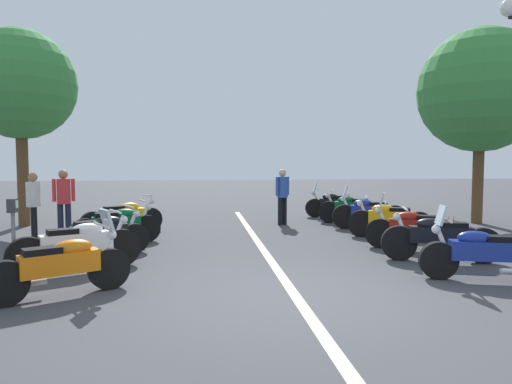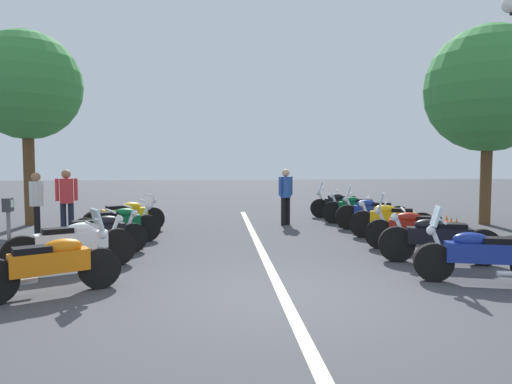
# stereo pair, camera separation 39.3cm
# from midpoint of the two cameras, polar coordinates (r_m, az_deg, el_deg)

# --- Properties ---
(ground_plane) EXTENTS (80.00, 80.00, 0.00)m
(ground_plane) POSITION_cam_midpoint_polar(r_m,az_deg,el_deg) (6.45, 5.39, -13.15)
(ground_plane) COLOR #424247
(lane_centre_stripe) EXTENTS (13.68, 0.16, 0.01)m
(lane_centre_stripe) POSITION_cam_midpoint_polar(r_m,az_deg,el_deg) (10.18, 1.52, -6.78)
(lane_centre_stripe) COLOR beige
(lane_centre_stripe) RESTS_ON ground_plane
(motorcycle_left_row_0) EXTENTS (1.13, 1.77, 1.19)m
(motorcycle_left_row_0) POSITION_cam_midpoint_polar(r_m,az_deg,el_deg) (7.00, -22.57, -8.21)
(motorcycle_left_row_0) COLOR black
(motorcycle_left_row_0) RESTS_ON ground_plane
(motorcycle_left_row_1) EXTENTS (1.16, 2.02, 1.02)m
(motorcycle_left_row_1) POSITION_cam_midpoint_polar(r_m,az_deg,el_deg) (8.45, -20.60, -6.03)
(motorcycle_left_row_1) COLOR black
(motorcycle_left_row_1) RESTS_ON ground_plane
(motorcycle_left_row_2) EXTENTS (1.05, 1.86, 0.98)m
(motorcycle_left_row_2) POSITION_cam_midpoint_polar(r_m,az_deg,el_deg) (9.60, -17.96, -4.94)
(motorcycle_left_row_2) COLOR black
(motorcycle_left_row_2) RESTS_ON ground_plane
(motorcycle_left_row_3) EXTENTS (0.94, 1.91, 1.00)m
(motorcycle_left_row_3) POSITION_cam_midpoint_polar(r_m,az_deg,el_deg) (10.86, -15.90, -3.85)
(motorcycle_left_row_3) COLOR black
(motorcycle_left_row_3) RESTS_ON ground_plane
(motorcycle_left_row_4) EXTENTS (1.23, 1.94, 1.00)m
(motorcycle_left_row_4) POSITION_cam_midpoint_polar(r_m,az_deg,el_deg) (12.34, -15.09, -2.90)
(motorcycle_left_row_4) COLOR black
(motorcycle_left_row_4) RESTS_ON ground_plane
(motorcycle_right_row_0) EXTENTS (0.86, 2.00, 1.19)m
(motorcycle_right_row_0) POSITION_cam_midpoint_polar(r_m,az_deg,el_deg) (7.98, 27.44, -6.89)
(motorcycle_right_row_0) COLOR black
(motorcycle_right_row_0) RESTS_ON ground_plane
(motorcycle_right_row_1) EXTENTS (0.92, 2.10, 1.01)m
(motorcycle_right_row_1) POSITION_cam_midpoint_polar(r_m,az_deg,el_deg) (9.15, 22.88, -5.36)
(motorcycle_right_row_1) COLOR black
(motorcycle_right_row_1) RESTS_ON ground_plane
(motorcycle_right_row_2) EXTENTS (1.03, 2.05, 1.21)m
(motorcycle_right_row_2) POSITION_cam_midpoint_polar(r_m,az_deg,el_deg) (10.24, 20.34, -4.32)
(motorcycle_right_row_2) COLOR black
(motorcycle_right_row_2) RESTS_ON ground_plane
(motorcycle_right_row_3) EXTENTS (0.97, 1.94, 1.01)m
(motorcycle_right_row_3) POSITION_cam_midpoint_polar(r_m,az_deg,el_deg) (11.61, 17.46, -3.33)
(motorcycle_right_row_3) COLOR black
(motorcycle_right_row_3) RESTS_ON ground_plane
(motorcycle_right_row_4) EXTENTS (0.83, 2.01, 1.23)m
(motorcycle_right_row_4) POSITION_cam_midpoint_polar(r_m,az_deg,el_deg) (12.94, 15.10, -2.50)
(motorcycle_right_row_4) COLOR black
(motorcycle_right_row_4) RESTS_ON ground_plane
(motorcycle_right_row_5) EXTENTS (0.93, 1.98, 1.01)m
(motorcycle_right_row_5) POSITION_cam_midpoint_polar(r_m,az_deg,el_deg) (14.07, 13.15, -2.03)
(motorcycle_right_row_5) COLOR black
(motorcycle_right_row_5) RESTS_ON ground_plane
(motorcycle_right_row_6) EXTENTS (0.74, 2.01, 1.20)m
(motorcycle_right_row_6) POSITION_cam_midpoint_polar(r_m,az_deg,el_deg) (15.46, 11.13, -1.47)
(motorcycle_right_row_6) COLOR black
(motorcycle_right_row_6) RESTS_ON ground_plane
(parking_meter) EXTENTS (0.18, 0.13, 1.29)m
(parking_meter) POSITION_cam_midpoint_polar(r_m,az_deg,el_deg) (8.35, -27.27, -3.36)
(parking_meter) COLOR slate
(parking_meter) RESTS_ON ground_plane
(traffic_cone_0) EXTENTS (0.36, 0.36, 0.61)m
(traffic_cone_0) POSITION_cam_midpoint_polar(r_m,az_deg,el_deg) (11.50, 24.05, -4.43)
(traffic_cone_0) COLOR orange
(traffic_cone_0) RESTS_ON ground_plane
(traffic_cone_1) EXTENTS (0.36, 0.36, 0.61)m
(traffic_cone_1) POSITION_cam_midpoint_polar(r_m,az_deg,el_deg) (11.41, 24.60, -4.51)
(traffic_cone_1) COLOR orange
(traffic_cone_1) RESTS_ON ground_plane
(traffic_cone_2) EXTENTS (0.36, 0.36, 0.61)m
(traffic_cone_2) POSITION_cam_midpoint_polar(r_m,az_deg,el_deg) (11.90, 23.53, -4.15)
(traffic_cone_2) COLOR orange
(traffic_cone_2) RESTS_ON ground_plane
(bystander_0) EXTENTS (0.34, 0.45, 1.65)m
(bystander_0) POSITION_cam_midpoint_polar(r_m,az_deg,el_deg) (13.48, 4.55, -0.04)
(bystander_0) COLOR black
(bystander_0) RESTS_ON ground_plane
(bystander_2) EXTENTS (0.32, 0.52, 1.68)m
(bystander_2) POSITION_cam_midpoint_polar(r_m,az_deg,el_deg) (12.35, -21.70, -0.60)
(bystander_2) COLOR #1E2338
(bystander_2) RESTS_ON ground_plane
(bystander_3) EXTENTS (0.50, 0.32, 1.61)m
(bystander_3) POSITION_cam_midpoint_polar(r_m,az_deg,el_deg) (12.24, -24.86, -0.92)
(bystander_3) COLOR black
(bystander_3) RESTS_ON ground_plane
(roadside_tree_0) EXTENTS (3.14, 3.14, 5.66)m
(roadside_tree_0) POSITION_cam_midpoint_polar(r_m,az_deg,el_deg) (15.11, -26.04, 11.79)
(roadside_tree_0) COLOR brown
(roadside_tree_0) RESTS_ON ground_plane
(roadside_tree_1) EXTENTS (3.68, 3.68, 5.84)m
(roadside_tree_1) POSITION_cam_midpoint_polar(r_m,az_deg,el_deg) (15.40, 27.71, 11.28)
(roadside_tree_1) COLOR brown
(roadside_tree_1) RESTS_ON ground_plane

